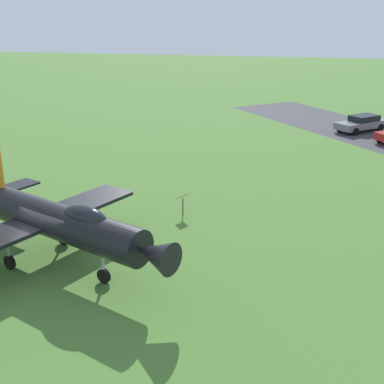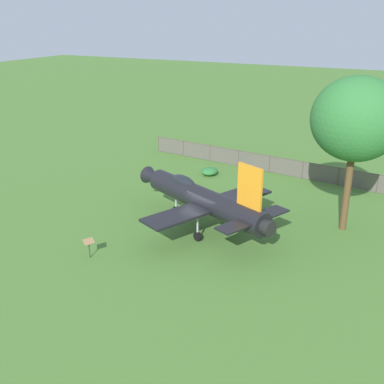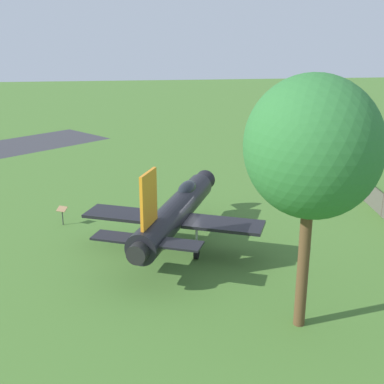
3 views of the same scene
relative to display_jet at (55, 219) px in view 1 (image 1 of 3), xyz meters
name	(u,v)px [view 1 (image 1 of 3)]	position (x,y,z in m)	size (l,w,h in m)	color
ground_plane	(54,262)	(-0.31, 0.14, -2.07)	(200.00, 200.00, 0.00)	#47722D
display_jet	(55,219)	(0.00, 0.00, 0.00)	(11.53, 9.42, 5.26)	black
info_plaque	(183,199)	(3.93, 6.53, -1.22)	(0.64, 0.72, 1.14)	#333333
parked_car_gray	(361,123)	(14.98, 28.69, -1.34)	(4.74, 4.58, 1.39)	slate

